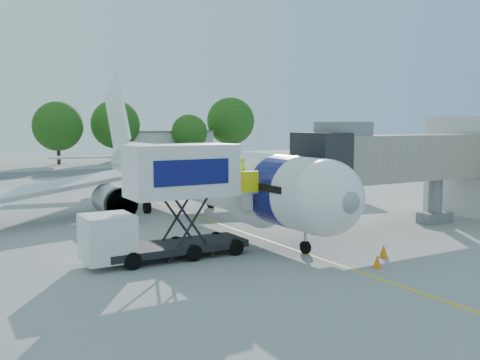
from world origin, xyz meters
TOP-DOWN VIEW (x-y plane):
  - ground at (0.00, 0.00)m, footprint 160.00×160.00m
  - guidance_line at (0.00, 0.00)m, footprint 0.15×70.00m
  - taxiway_strip at (0.00, 42.00)m, footprint 120.00×10.00m
  - aircraft at (0.00, 4.12)m, footprint 34.17×37.73m
  - jet_bridge at (7.99, -7.00)m, footprint 13.90×3.20m
  - catering_hiloader at (-6.27, -7.00)m, footprint 8.50×2.44m
  - safety_cone_a at (2.79, -12.08)m, footprint 0.42×0.42m
  - safety_cone_b at (1.15, -13.31)m, footprint 0.38×0.38m
  - outbuilding_right at (22.00, 62.00)m, footprint 16.40×7.40m
  - tree_d at (1.84, 58.04)m, footprint 7.91×7.91m
  - tree_e at (11.63, 59.29)m, footprint 8.31×8.31m
  - tree_f at (24.58, 57.40)m, footprint 6.46×6.46m
  - tree_g at (34.22, 59.38)m, footprint 9.11×9.11m

SIDE VIEW (x-z plane):
  - ground at x=0.00m, z-range 0.00..0.00m
  - taxiway_strip at x=0.00m, z-range 0.00..0.01m
  - guidance_line at x=0.00m, z-range 0.00..0.01m
  - safety_cone_b at x=1.15m, z-range -0.01..0.59m
  - safety_cone_a at x=2.79m, z-range -0.01..0.65m
  - outbuilding_right at x=22.00m, z-range 0.01..5.31m
  - catering_hiloader at x=-6.27m, z-range 0.01..5.51m
  - aircraft at x=0.00m, z-range -2.73..8.62m
  - jet_bridge at x=7.99m, z-range 1.04..7.64m
  - tree_f at x=24.58m, z-range 0.88..9.12m
  - tree_d at x=1.84m, z-range 1.08..11.17m
  - tree_e at x=11.63m, z-range 1.13..11.73m
  - tree_g at x=34.22m, z-range 1.24..12.86m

